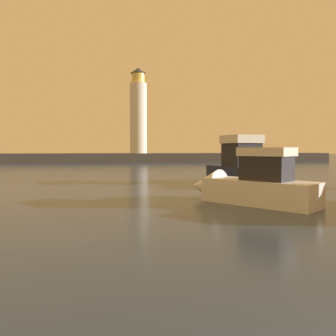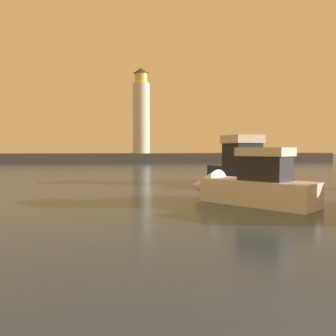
% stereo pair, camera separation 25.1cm
% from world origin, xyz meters
% --- Properties ---
extents(ground_plane, '(220.00, 220.00, 0.00)m').
position_xyz_m(ground_plane, '(0.00, 28.49, 0.00)').
color(ground_plane, '#2D3D51').
extents(breakwater, '(68.96, 5.10, 1.53)m').
position_xyz_m(breakwater, '(0.00, 56.98, 0.77)').
color(breakwater, '#423F3D').
rests_on(breakwater, ground_plane).
extents(lighthouse, '(2.84, 2.84, 14.34)m').
position_xyz_m(lighthouse, '(0.88, 56.98, 8.32)').
color(lighthouse, silver).
rests_on(lighthouse, breakwater).
extents(motorboat_0, '(4.93, 5.63, 2.61)m').
position_xyz_m(motorboat_0, '(2.38, 12.18, 0.77)').
color(motorboat_0, white).
rests_on(motorboat_0, ground_plane).
extents(motorboat_3, '(3.99, 8.04, 3.69)m').
position_xyz_m(motorboat_3, '(5.48, 18.63, 0.96)').
color(motorboat_3, '#1E284C').
rests_on(motorboat_3, ground_plane).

